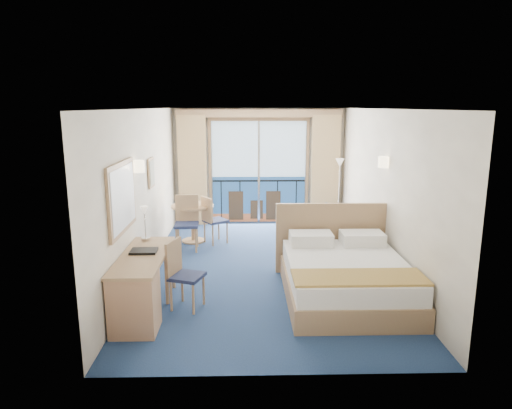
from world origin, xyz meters
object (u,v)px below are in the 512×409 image
at_px(round_table, 193,214).
at_px(table_chair_b, 187,219).
at_px(floor_lamp, 339,175).
at_px(bed, 345,275).
at_px(table_chair_a, 212,217).
at_px(nightstand, 367,253).
at_px(armchair, 319,221).
at_px(desk_chair, 181,270).
at_px(desk, 137,294).

bearing_deg(round_table, table_chair_b, -97.18).
bearing_deg(floor_lamp, bed, -100.01).
xyz_separation_m(table_chair_a, table_chair_b, (-0.46, -0.33, 0.05)).
relative_size(round_table, table_chair_b, 0.82).
relative_size(floor_lamp, table_chair_b, 1.50).
height_order(nightstand, round_table, round_table).
bearing_deg(armchair, desk_chair, 36.36).
distance_m(armchair, desk_chair, 4.23).
bearing_deg(floor_lamp, round_table, -160.41).
bearing_deg(nightstand, desk, -148.56).
xyz_separation_m(bed, desk, (-2.82, -0.86, 0.11)).
height_order(nightstand, table_chair_a, table_chair_a).
bearing_deg(bed, floor_lamp, 79.99).
xyz_separation_m(floor_lamp, table_chair_b, (-3.29, -1.63, -0.60)).
bearing_deg(floor_lamp, armchair, -123.84).
height_order(desk, table_chair_a, table_chair_a).
relative_size(armchair, table_chair_b, 0.71).
distance_m(desk, desk_chair, 0.75).
bearing_deg(desk_chair, round_table, 22.84).
relative_size(floor_lamp, round_table, 1.84).
bearing_deg(desk_chair, nightstand, -43.11).
bearing_deg(table_chair_b, desk_chair, -87.18).
distance_m(armchair, desk, 4.97).
relative_size(bed, floor_lamp, 1.42).
bearing_deg(floor_lamp, nightstand, -90.84).
bearing_deg(round_table, desk, -94.51).
xyz_separation_m(bed, desk_chair, (-2.33, -0.30, 0.21)).
distance_m(nightstand, table_chair_a, 3.15).
bearing_deg(round_table, table_chair_a, -19.94).
bearing_deg(desk_chair, floor_lamp, -15.90).
bearing_deg(nightstand, table_chair_a, 152.66).
bearing_deg(desk, armchair, 53.66).
xyz_separation_m(bed, floor_lamp, (0.71, 4.00, 0.87)).
distance_m(armchair, round_table, 2.68).
distance_m(bed, desk, 2.95).
bearing_deg(floor_lamp, table_chair_a, -155.40).
height_order(bed, desk_chair, bed).
relative_size(bed, desk, 1.31).
height_order(armchair, table_chair_b, table_chair_b).
height_order(table_chair_a, table_chair_b, table_chair_b).
bearing_deg(armchair, nightstand, 87.99).
xyz_separation_m(armchair, desk_chair, (-2.46, -3.44, 0.20)).
height_order(armchair, desk_chair, desk_chair).
height_order(nightstand, floor_lamp, floor_lamp).
relative_size(desk, table_chair_a, 1.77).
bearing_deg(desk, bed, 17.00).
distance_m(desk, table_chair_a, 3.64).
bearing_deg(table_chair_a, floor_lamp, -99.11).
height_order(nightstand, table_chair_b, table_chair_b).
xyz_separation_m(floor_lamp, table_chair_a, (-2.83, -1.29, -0.65)).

